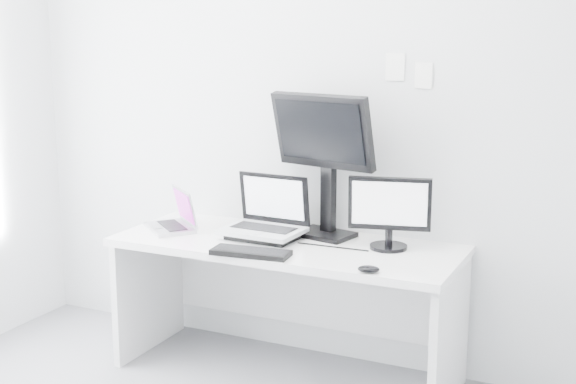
{
  "coord_description": "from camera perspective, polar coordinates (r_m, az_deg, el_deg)",
  "views": [
    {
      "loc": [
        1.68,
        -2.3,
        1.81
      ],
      "look_at": [
        0.02,
        1.23,
        1.0
      ],
      "focal_mm": 49.15,
      "sensor_mm": 36.0,
      "label": 1
    }
  ],
  "objects": [
    {
      "name": "desk",
      "position": [
        4.18,
        -0.13,
        -8.47
      ],
      "size": [
        1.8,
        0.7,
        0.73
      ],
      "primitive_type": "cube",
      "color": "white",
      "rests_on": "ground"
    },
    {
      "name": "keyboard",
      "position": [
        3.84,
        -2.71,
        -4.4
      ],
      "size": [
        0.4,
        0.18,
        0.03
      ],
      "primitive_type": "cube",
      "rotation": [
        0.0,
        0.0,
        0.1
      ],
      "color": "black",
      "rests_on": "desk"
    },
    {
      "name": "back_wall",
      "position": [
        4.27,
        1.89,
        5.55
      ],
      "size": [
        3.6,
        0.0,
        3.6
      ],
      "primitive_type": "plane",
      "rotation": [
        1.57,
        0.0,
        0.0
      ],
      "color": "silver",
      "rests_on": "ground"
    },
    {
      "name": "macbook",
      "position": [
        4.35,
        -8.59,
        -1.2
      ],
      "size": [
        0.39,
        0.38,
        0.23
      ],
      "primitive_type": "cube",
      "rotation": [
        0.0,
        0.0,
        -0.7
      ],
      "color": "#A9A9AE",
      "rests_on": "desk"
    },
    {
      "name": "samsung_monitor",
      "position": [
        3.94,
        7.34,
        -1.45
      ],
      "size": [
        0.44,
        0.28,
        0.38
      ],
      "primitive_type": "cube",
      "rotation": [
        0.0,
        0.0,
        0.24
      ],
      "color": "black",
      "rests_on": "desk"
    },
    {
      "name": "rear_monitor",
      "position": [
        4.1,
        2.69,
        2.04
      ],
      "size": [
        0.6,
        0.32,
        0.78
      ],
      "primitive_type": "cube",
      "rotation": [
        0.0,
        0.0,
        -0.21
      ],
      "color": "black",
      "rests_on": "desk"
    },
    {
      "name": "wall_note_0",
      "position": [
        4.09,
        7.75,
        8.97
      ],
      "size": [
        0.1,
        0.0,
        0.14
      ],
      "primitive_type": "cube",
      "color": "white",
      "rests_on": "back_wall"
    },
    {
      "name": "mouse",
      "position": [
        3.59,
        5.85,
        -5.58
      ],
      "size": [
        0.11,
        0.09,
        0.03
      ],
      "primitive_type": "ellipsoid",
      "rotation": [
        0.0,
        0.0,
        0.26
      ],
      "color": "black",
      "rests_on": "desk"
    },
    {
      "name": "speaker",
      "position": [
        4.31,
        -0.44,
        -1.51
      ],
      "size": [
        0.11,
        0.11,
        0.18
      ],
      "primitive_type": "cube",
      "rotation": [
        0.0,
        0.0,
        0.18
      ],
      "color": "black",
      "rests_on": "desk"
    },
    {
      "name": "wall_note_1",
      "position": [
        4.04,
        9.78,
        8.31
      ],
      "size": [
        0.09,
        0.0,
        0.13
      ],
      "primitive_type": "cube",
      "color": "white",
      "rests_on": "back_wall"
    },
    {
      "name": "dell_laptop",
      "position": [
        4.09,
        -1.9,
        -1.13
      ],
      "size": [
        0.42,
        0.34,
        0.34
      ],
      "primitive_type": "cube",
      "rotation": [
        0.0,
        0.0,
        -0.05
      ],
      "color": "silver",
      "rests_on": "desk"
    }
  ]
}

